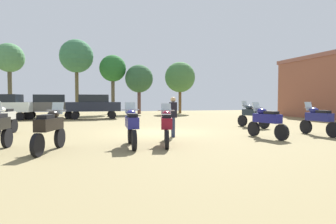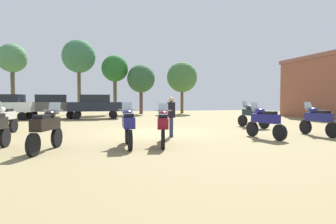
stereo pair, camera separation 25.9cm
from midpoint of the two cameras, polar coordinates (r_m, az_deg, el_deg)
name	(u,v)px [view 1 (the left image)]	position (r m, az deg, el deg)	size (l,w,h in m)	color
ground_plane	(158,132)	(13.84, -2.61, -4.11)	(44.00, 52.00, 0.02)	olive
motorcycle_1	(266,121)	(12.26, 18.57, -1.64)	(0.70, 2.14, 1.47)	black
motorcycle_2	(132,125)	(9.61, -8.06, -2.62)	(0.62, 2.12, 1.48)	black
motorcycle_7	(5,118)	(14.77, -30.39, -1.11)	(0.73, 2.18, 1.51)	black
motorcycle_8	(318,119)	(14.09, 27.50, -1.28)	(0.62, 2.10, 1.48)	black
motorcycle_9	(50,128)	(9.34, -23.37, -2.89)	(0.82, 2.14, 1.49)	black
motorcycle_10	(253,114)	(16.81, 16.18, -0.47)	(0.83, 2.20, 1.51)	black
motorcycle_11	(166,125)	(9.84, -1.08, -2.58)	(0.76, 2.12, 1.44)	black
car_1	(50,105)	(25.49, -22.92, 1.35)	(4.40, 2.07, 2.00)	black
car_2	(4,105)	(25.46, -30.34, 1.21)	(4.53, 2.45, 2.00)	black
car_3	(94,105)	(24.44, -14.99, 1.43)	(4.31, 1.81, 2.00)	black
person_1	(173,114)	(12.02, 0.42, -0.33)	(0.38, 0.38, 1.69)	#29324F
tree_1	(9,59)	(32.78, -29.46, 9.29)	(2.86, 2.86, 7.19)	#4C4630
tree_2	(180,77)	(33.18, 2.20, 6.97)	(3.51, 3.51, 5.96)	brown
tree_3	(76,57)	(32.62, -18.12, 10.52)	(3.56, 3.56, 8.05)	brown
tree_5	(139,79)	(32.11, -6.06, 6.62)	(3.11, 3.11, 5.50)	brown
tree_6	(113,69)	(32.59, -11.26, 8.46)	(2.95, 2.95, 6.56)	brown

